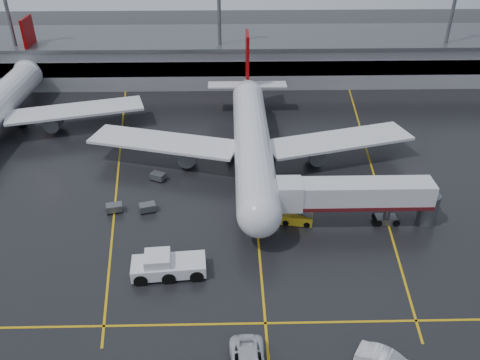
{
  "coord_description": "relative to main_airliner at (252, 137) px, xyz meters",
  "views": [
    {
      "loc": [
        -3.2,
        -55.43,
        36.69
      ],
      "look_at": [
        -2.0,
        -2.0,
        4.0
      ],
      "focal_mm": 37.11,
      "sensor_mm": 36.0,
      "label": 1
    }
  ],
  "objects": [
    {
      "name": "apron_line_centre",
      "position": [
        0.0,
        -9.7,
        -4.2
      ],
      "size": [
        0.25,
        90.0,
        0.02
      ],
      "primitive_type": "cube",
      "color": "gold",
      "rests_on": "ground"
    },
    {
      "name": "apron_line_left",
      "position": [
        -20.0,
        0.3,
        -4.2
      ],
      "size": [
        9.99,
        69.35,
        0.02
      ],
      "primitive_type": "cube",
      "rotation": [
        0.0,
        0.0,
        0.14
      ],
      "color": "gold",
      "rests_on": "ground"
    },
    {
      "name": "baggage_cart_b",
      "position": [
        -18.11,
        -12.61,
        -3.58
      ],
      "size": [
        2.24,
        1.71,
        1.12
      ],
      "color": "#595B60",
      "rests_on": "ground"
    },
    {
      "name": "belt_loader",
      "position": [
        4.96,
        -15.43,
        -3.6
      ],
      "size": [
        4.11,
        2.42,
        2.45
      ],
      "color": "yellow",
      "rests_on": "ground"
    },
    {
      "name": "light_mast_right",
      "position": [
        40.0,
        32.3,
        10.27
      ],
      "size": [
        3.0,
        1.2,
        25.45
      ],
      "color": "#595B60",
      "rests_on": "ground"
    },
    {
      "name": "ground",
      "position": [
        0.0,
        -9.7,
        -4.21
      ],
      "size": [
        220.0,
        220.0,
        0.0
      ],
      "primitive_type": "plane",
      "color": "black",
      "rests_on": "ground"
    },
    {
      "name": "baggage_cart_c",
      "position": [
        -13.46,
        -4.9,
        -3.58
      ],
      "size": [
        2.37,
        2.06,
        1.12
      ],
      "color": "#595B60",
      "rests_on": "ground"
    },
    {
      "name": "terminal",
      "position": [
        0.0,
        38.23,
        0.11
      ],
      "size": [
        122.0,
        19.0,
        8.6
      ],
      "color": "gray",
      "rests_on": "ground"
    },
    {
      "name": "apron_line_stop",
      "position": [
        0.0,
        -31.7,
        -4.2
      ],
      "size": [
        60.0,
        0.25,
        0.02
      ],
      "primitive_type": "cube",
      "color": "gold",
      "rests_on": "ground"
    },
    {
      "name": "baggage_cart_a",
      "position": [
        -13.88,
        -12.62,
        -3.58
      ],
      "size": [
        2.29,
        1.82,
        1.12
      ],
      "color": "#595B60",
      "rests_on": "ground"
    },
    {
      "name": "pushback_tractor",
      "position": [
        -10.17,
        -24.47,
        -3.09
      ],
      "size": [
        8.14,
        3.99,
        2.82
      ],
      "color": "silver",
      "rests_on": "ground"
    },
    {
      "name": "light_mast_mid",
      "position": [
        -5.0,
        32.3,
        10.27
      ],
      "size": [
        3.0,
        1.2,
        25.45
      ],
      "color": "#595B60",
      "rests_on": "ground"
    },
    {
      "name": "apron_line_right",
      "position": [
        18.0,
        0.3,
        -4.2
      ],
      "size": [
        7.57,
        69.64,
        0.02
      ],
      "primitive_type": "cube",
      "rotation": [
        0.0,
        0.0,
        -0.1
      ],
      "color": "gold",
      "rests_on": "ground"
    },
    {
      "name": "main_airliner",
      "position": [
        0.0,
        0.0,
        0.0
      ],
      "size": [
        48.8,
        45.6,
        14.1
      ],
      "color": "silver",
      "rests_on": "ground"
    },
    {
      "name": "jet_bridge",
      "position": [
        11.87,
        -15.7,
        -0.28
      ],
      "size": [
        19.9,
        3.4,
        6.05
      ],
      "color": "silver",
      "rests_on": "ground"
    },
    {
      "name": "light_mast_left",
      "position": [
        -45.0,
        32.3,
        10.27
      ],
      "size": [
        3.0,
        1.2,
        25.45
      ],
      "color": "#595B60",
      "rests_on": "ground"
    }
  ]
}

